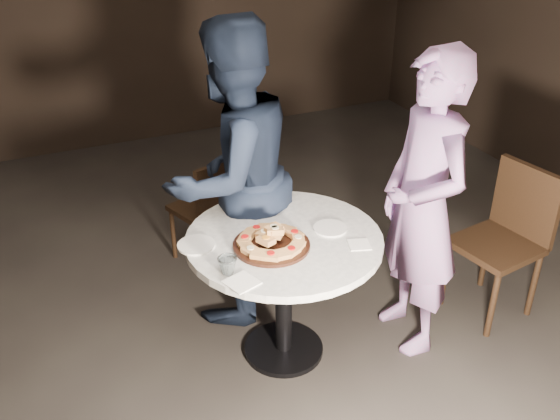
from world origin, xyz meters
name	(u,v)px	position (x,y,z in m)	size (l,w,h in m)	color
floor	(275,366)	(0.00, 0.00, 0.00)	(7.00, 7.00, 0.00)	black
table	(284,260)	(0.10, 0.09, 0.62)	(1.18, 1.18, 0.76)	black
serving_board	(271,245)	(0.00, 0.03, 0.77)	(0.38, 0.38, 0.02)	black
focaccia_pile	(271,239)	(0.00, 0.04, 0.80)	(0.34, 0.34, 0.09)	#C3864B
plate_left	(196,245)	(-0.34, 0.19, 0.76)	(0.19, 0.19, 0.01)	white
plate_right	(330,228)	(0.34, 0.06, 0.76)	(0.18, 0.18, 0.01)	white
water_glass	(228,265)	(-0.27, -0.09, 0.80)	(0.09, 0.09, 0.08)	silver
napkin_near	(242,282)	(-0.24, -0.19, 0.76)	(0.13, 0.13, 0.01)	white
napkin_far	(359,245)	(0.40, -0.13, 0.76)	(0.11, 0.11, 0.01)	white
chair_far	(211,204)	(0.03, 1.11, 0.46)	(0.48, 0.49, 0.79)	black
chair_right	(508,231)	(1.48, -0.05, 0.53)	(0.51, 0.49, 0.91)	black
diner_navy	(232,177)	(0.00, 0.59, 0.89)	(0.86, 0.67, 1.78)	black
diner_teal	(423,207)	(0.82, -0.07, 0.85)	(0.62, 0.41, 1.69)	#846299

